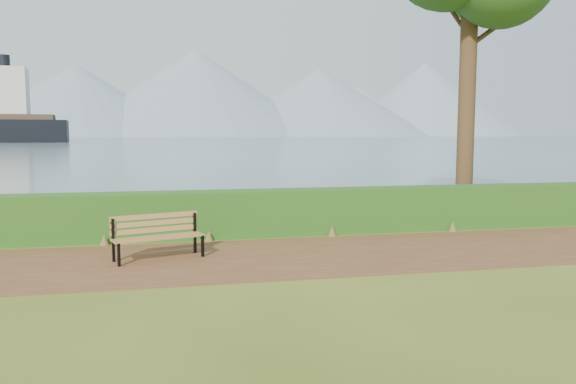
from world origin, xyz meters
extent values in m
plane|color=#455A19|center=(0.00, 0.00, 0.00)|extent=(140.00, 140.00, 0.00)
cube|color=#4F311B|center=(0.00, 0.30, 0.01)|extent=(40.00, 3.40, 0.01)
cube|color=#1E4A15|center=(0.00, 2.60, 0.50)|extent=(32.00, 0.85, 1.00)
cube|color=#476373|center=(0.00, 260.00, 0.01)|extent=(700.00, 510.00, 0.00)
cone|color=gray|center=(-60.00, 395.00, 24.00)|extent=(160.00, 160.00, 48.00)
cone|color=gray|center=(20.00, 405.00, 31.00)|extent=(190.00, 190.00, 62.00)
cone|color=gray|center=(110.00, 400.00, 25.00)|extent=(170.00, 170.00, 50.00)
cone|color=gray|center=(200.00, 410.00, 29.00)|extent=(150.00, 150.00, 58.00)
cone|color=gray|center=(-10.00, 430.00, 17.50)|extent=(120.00, 120.00, 35.00)
cone|color=gray|center=(150.00, 425.00, 20.00)|extent=(130.00, 130.00, 40.00)
cube|color=black|center=(-2.76, 0.11, 0.20)|extent=(0.06, 0.07, 0.40)
cube|color=black|center=(-2.88, 0.49, 0.39)|extent=(0.06, 0.07, 0.77)
cube|color=black|center=(-2.82, 0.30, 0.38)|extent=(0.18, 0.46, 0.04)
cube|color=black|center=(-1.32, 0.56, 0.20)|extent=(0.06, 0.07, 0.40)
cube|color=black|center=(-1.44, 0.94, 0.39)|extent=(0.06, 0.07, 0.77)
cube|color=black|center=(-1.38, 0.75, 0.38)|extent=(0.18, 0.46, 0.04)
cube|color=#9F6B3D|center=(-2.05, 0.36, 0.40)|extent=(1.57, 0.57, 0.03)
cube|color=#9F6B3D|center=(-2.08, 0.47, 0.40)|extent=(1.57, 0.57, 0.03)
cube|color=#9F6B3D|center=(-2.12, 0.58, 0.40)|extent=(1.57, 0.57, 0.03)
cube|color=#9F6B3D|center=(-2.15, 0.69, 0.40)|extent=(1.57, 0.57, 0.03)
cube|color=#9F6B3D|center=(-2.17, 0.74, 0.51)|extent=(1.56, 0.53, 0.09)
cube|color=#9F6B3D|center=(-2.17, 0.74, 0.64)|extent=(1.56, 0.53, 0.09)
cube|color=#9F6B3D|center=(-2.17, 0.74, 0.76)|extent=(1.56, 0.53, 0.09)
cylinder|color=#3B2518|center=(5.83, 3.94, 3.97)|extent=(0.44, 0.44, 7.94)
cylinder|color=#3B2518|center=(6.32, 3.94, 4.85)|extent=(1.16, 0.13, 0.87)
cylinder|color=#3B2518|center=(5.39, 4.05, 5.41)|extent=(0.90, 0.42, 0.79)
cube|color=silver|center=(-39.79, 139.22, 11.99)|extent=(10.79, 10.07, 11.99)
cylinder|color=black|center=(-39.79, 139.22, 19.07)|extent=(2.62, 2.62, 3.81)
camera|label=1|loc=(-1.92, -9.65, 2.27)|focal=35.00mm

